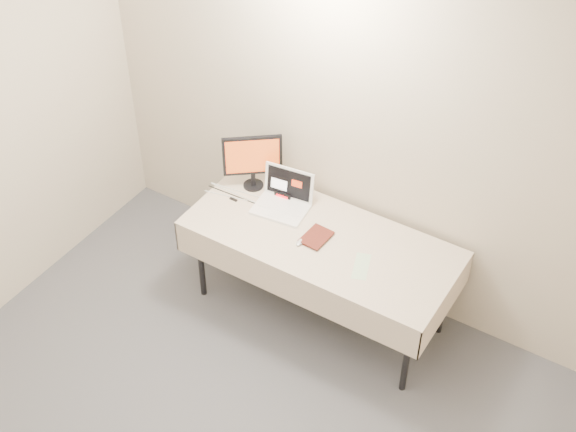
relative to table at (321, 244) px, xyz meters
The scene contains 9 objects.
back_wall 0.81m from the table, 90.00° to the left, with size 4.00×0.10×2.70m, color beige.
table is the anchor object (origin of this frame).
laptop 0.43m from the table, 159.13° to the left, with size 0.40×0.34×0.26m.
monitor 0.79m from the table, 162.65° to the left, with size 0.35×0.28×0.43m.
book 0.20m from the table, 168.06° to the right, with size 0.16×0.02×0.22m, color maroon.
alarm_clock 0.50m from the table, 153.18° to the left, with size 0.13×0.06×0.05m.
clicker 0.17m from the table, 126.99° to the right, with size 0.04×0.09×0.02m, color #BBBBBD.
paper_form 0.38m from the table, 15.87° to the right, with size 0.10×0.24×0.00m, color #BCDFB1.
usb_dongle 0.73m from the table, behind, with size 0.06×0.02×0.01m, color black.
Camera 1 is at (1.91, -1.43, 4.38)m, focal length 50.00 mm.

